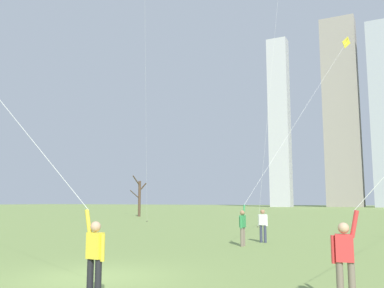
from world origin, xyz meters
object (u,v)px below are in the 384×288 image
object	(u,v)px
kite_flyer_foreground_right_yellow	(259,196)
bystander_strolling_midfield	(263,224)
kite_flyer_midfield_center_teal	(12,141)
bare_tree_far_right_edge	(139,197)

from	to	relation	value
kite_flyer_foreground_right_yellow	bystander_strolling_midfield	distance (m)	1.54
kite_flyer_midfield_center_teal	bare_tree_far_right_edge	distance (m)	46.32
kite_flyer_foreground_right_yellow	kite_flyer_midfield_center_teal	world-z (taller)	kite_flyer_midfield_center_teal
kite_flyer_midfield_center_teal	bystander_strolling_midfield	distance (m)	13.92
kite_flyer_midfield_center_teal	kite_flyer_foreground_right_yellow	bearing A→B (deg)	80.18
bare_tree_far_right_edge	bystander_strolling_midfield	bearing A→B (deg)	-47.06
kite_flyer_foreground_right_yellow	bare_tree_far_right_edge	bearing A→B (deg)	132.26
kite_flyer_midfield_center_teal	bare_tree_far_right_edge	size ratio (longest dim) A/B	3.23
bystander_strolling_midfield	bare_tree_far_right_edge	world-z (taller)	bare_tree_far_right_edge
kite_flyer_foreground_right_yellow	kite_flyer_midfield_center_teal	xyz separation A→B (m)	(-2.22, -12.81, 1.20)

